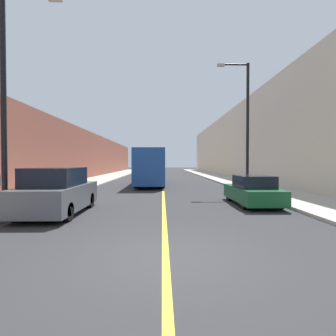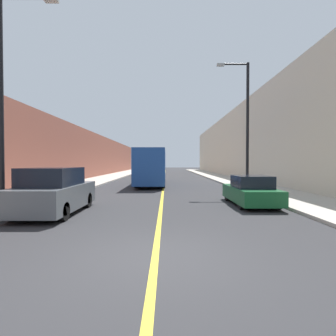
# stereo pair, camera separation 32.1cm
# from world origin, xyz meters

# --- Properties ---
(ground_plane) EXTENTS (200.00, 200.00, 0.00)m
(ground_plane) POSITION_xyz_m (0.00, 0.00, 0.00)
(ground_plane) COLOR #2D2D30
(sidewalk_left) EXTENTS (3.81, 72.00, 0.14)m
(sidewalk_left) POSITION_xyz_m (-7.50, 30.00, 0.07)
(sidewalk_left) COLOR #B2AA9E
(sidewalk_left) RESTS_ON ground
(sidewalk_right) EXTENTS (3.81, 72.00, 0.14)m
(sidewalk_right) POSITION_xyz_m (7.50, 30.00, 0.07)
(sidewalk_right) COLOR #B2AA9E
(sidewalk_right) RESTS_ON ground
(building_row_left) EXTENTS (4.00, 72.00, 6.07)m
(building_row_left) POSITION_xyz_m (-11.40, 30.00, 3.04)
(building_row_left) COLOR brown
(building_row_left) RESTS_ON ground
(building_row_right) EXTENTS (4.00, 72.00, 9.38)m
(building_row_right) POSITION_xyz_m (11.40, 30.00, 4.69)
(building_row_right) COLOR beige
(building_row_right) RESTS_ON ground
(road_center_line) EXTENTS (0.16, 72.00, 0.01)m
(road_center_line) POSITION_xyz_m (0.00, 30.00, 0.00)
(road_center_line) COLOR gold
(road_center_line) RESTS_ON ground
(bus) EXTENTS (2.47, 10.32, 3.19)m
(bus) POSITION_xyz_m (-1.09, 18.67, 1.71)
(bus) COLOR #1E4793
(bus) RESTS_ON ground
(parked_suv_left) EXTENTS (2.03, 4.59, 1.88)m
(parked_suv_left) POSITION_xyz_m (-4.31, 4.95, 0.87)
(parked_suv_left) COLOR #51565B
(parked_suv_left) RESTS_ON ground
(car_right_near) EXTENTS (1.82, 4.21, 1.45)m
(car_right_near) POSITION_xyz_m (4.37, 7.04, 0.65)
(car_right_near) COLOR #145128
(car_right_near) RESTS_ON ground
(street_lamp_left) EXTENTS (2.25, 0.24, 8.09)m
(street_lamp_left) POSITION_xyz_m (-5.72, 4.08, 4.68)
(street_lamp_left) COLOR black
(street_lamp_left) RESTS_ON sidewalk_left
(street_lamp_right) EXTENTS (2.25, 0.24, 8.83)m
(street_lamp_right) POSITION_xyz_m (5.74, 12.50, 5.06)
(street_lamp_right) COLOR black
(street_lamp_right) RESTS_ON sidewalk_right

